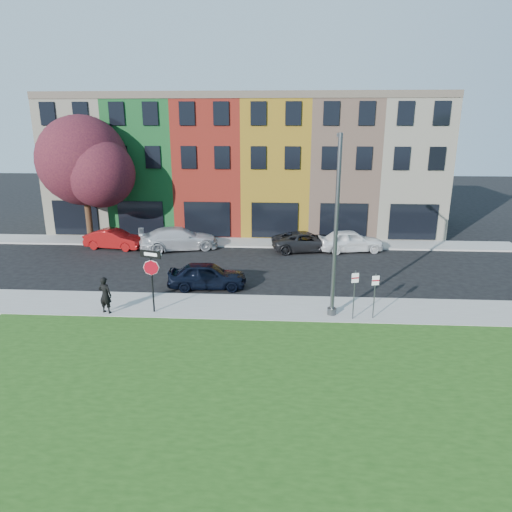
# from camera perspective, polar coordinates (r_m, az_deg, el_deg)

# --- Properties ---
(ground) EXTENTS (120.00, 120.00, 0.00)m
(ground) POSITION_cam_1_polar(r_m,az_deg,el_deg) (18.76, 1.17, -10.26)
(ground) COLOR black
(ground) RESTS_ON ground
(sidewalk_near) EXTENTS (40.00, 3.00, 0.12)m
(sidewalk_near) POSITION_cam_1_polar(r_m,az_deg,el_deg) (21.49, 6.88, -6.61)
(sidewalk_near) COLOR gray
(sidewalk_near) RESTS_ON ground
(sidewalk_far) EXTENTS (40.00, 2.40, 0.12)m
(sidewalk_far) POSITION_cam_1_polar(r_m,az_deg,el_deg) (33.04, -2.95, 1.72)
(sidewalk_far) COLOR gray
(sidewalk_far) RESTS_ON ground
(rowhouse_block) EXTENTS (30.00, 10.12, 10.00)m
(rowhouse_block) POSITION_cam_1_polar(r_m,az_deg,el_deg) (38.23, -1.25, 11.24)
(rowhouse_block) COLOR beige
(rowhouse_block) RESTS_ON ground
(stop_sign) EXTENTS (1.01, 0.37, 2.90)m
(stop_sign) POSITION_cam_1_polar(r_m,az_deg,el_deg) (20.72, -12.96, -1.54)
(stop_sign) COLOR black
(stop_sign) RESTS_ON sidewalk_near
(man) EXTENTS (0.81, 0.70, 1.70)m
(man) POSITION_cam_1_polar(r_m,az_deg,el_deg) (21.60, -18.33, -4.65)
(man) COLOR black
(man) RESTS_ON sidewalk_near
(sedan_near) EXTENTS (2.24, 4.32, 1.39)m
(sedan_near) POSITION_cam_1_polar(r_m,az_deg,el_deg) (24.07, -6.12, -2.41)
(sedan_near) COLOR black
(sedan_near) RESTS_ON ground
(parked_car_red) EXTENTS (2.62, 4.46, 1.33)m
(parked_car_red) POSITION_cam_1_polar(r_m,az_deg,el_deg) (32.96, -17.30, 2.03)
(parked_car_red) COLOR maroon
(parked_car_red) RESTS_ON ground
(parked_car_silver) EXTENTS (5.30, 6.58, 1.54)m
(parked_car_silver) POSITION_cam_1_polar(r_m,az_deg,el_deg) (31.63, -9.61, 2.17)
(parked_car_silver) COLOR #B3B4B8
(parked_car_silver) RESTS_ON ground
(parked_car_dark) EXTENTS (3.93, 5.51, 1.31)m
(parked_car_dark) POSITION_cam_1_polar(r_m,az_deg,el_deg) (31.09, 6.35, 1.82)
(parked_car_dark) COLOR black
(parked_car_dark) RESTS_ON ground
(parked_car_white) EXTENTS (3.25, 4.96, 1.49)m
(parked_car_white) POSITION_cam_1_polar(r_m,az_deg,el_deg) (31.39, 11.72, 1.89)
(parked_car_white) COLOR white
(parked_car_white) RESTS_ON ground
(street_lamp) EXTENTS (0.55, 2.58, 7.89)m
(street_lamp) POSITION_cam_1_polar(r_m,az_deg,el_deg) (19.90, 9.96, 3.62)
(street_lamp) COLOR #484A4D
(street_lamp) RESTS_ON sidewalk_near
(parking_sign_a) EXTENTS (0.32, 0.12, 2.05)m
(parking_sign_a) POSITION_cam_1_polar(r_m,az_deg,el_deg) (20.44, 14.62, -4.21)
(parking_sign_a) COLOR #484A4D
(parking_sign_a) RESTS_ON sidewalk_near
(parking_sign_b) EXTENTS (0.31, 0.12, 2.21)m
(parking_sign_b) POSITION_cam_1_polar(r_m,az_deg,el_deg) (20.13, 12.20, -4.09)
(parking_sign_b) COLOR #484A4D
(parking_sign_b) RESTS_ON sidewalk_near
(tree_purple) EXTENTS (7.41, 6.48, 8.83)m
(tree_purple) POSITION_cam_1_polar(r_m,az_deg,el_deg) (34.48, -20.58, 10.85)
(tree_purple) COLOR black
(tree_purple) RESTS_ON sidewalk_far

